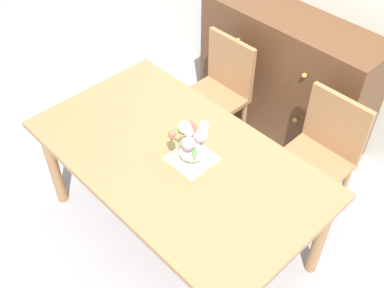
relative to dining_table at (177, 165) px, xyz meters
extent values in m
plane|color=#939399|center=(0.00, 0.00, -0.66)|extent=(12.00, 12.00, 0.00)
cube|color=#9E7047|center=(0.00, 0.00, 0.06)|extent=(1.72, 0.98, 0.04)
cylinder|color=#9E7047|center=(-0.78, -0.41, -0.31)|extent=(0.07, 0.07, 0.70)
cylinder|color=#9E7047|center=(-0.78, 0.41, -0.31)|extent=(0.07, 0.07, 0.70)
cylinder|color=#9E7047|center=(0.78, 0.41, -0.31)|extent=(0.07, 0.07, 0.70)
cube|color=#9E7047|center=(-0.45, 0.75, -0.20)|extent=(0.42, 0.42, 0.04)
cylinder|color=#9E7047|center=(-0.27, 0.57, -0.44)|extent=(0.04, 0.04, 0.44)
cylinder|color=#9E7047|center=(-0.63, 0.57, -0.44)|extent=(0.04, 0.04, 0.44)
cylinder|color=#9E7047|center=(-0.27, 0.93, -0.44)|extent=(0.04, 0.04, 0.44)
cylinder|color=#9E7047|center=(-0.63, 0.93, -0.44)|extent=(0.04, 0.04, 0.44)
cube|color=#9E7047|center=(-0.45, 0.94, 0.03)|extent=(0.42, 0.04, 0.42)
cube|color=#9E7047|center=(0.45, 0.75, -0.20)|extent=(0.42, 0.42, 0.04)
cylinder|color=#9E7047|center=(0.63, 0.57, -0.44)|extent=(0.04, 0.04, 0.44)
cylinder|color=#9E7047|center=(0.27, 0.57, -0.44)|extent=(0.04, 0.04, 0.44)
cylinder|color=#9E7047|center=(0.63, 0.93, -0.44)|extent=(0.04, 0.04, 0.44)
cylinder|color=#9E7047|center=(0.27, 0.93, -0.44)|extent=(0.04, 0.04, 0.44)
cube|color=#9E7047|center=(0.45, 0.94, 0.03)|extent=(0.42, 0.04, 0.42)
cube|color=brown|center=(-0.23, 1.33, -0.16)|extent=(1.40, 0.44, 1.00)
sphere|color=#B7933D|center=(-0.53, 1.10, 0.12)|extent=(0.04, 0.04, 0.04)
sphere|color=#B7933D|center=(0.07, 1.10, 0.12)|extent=(0.04, 0.04, 0.04)
sphere|color=#B7933D|center=(-0.53, 1.10, -0.28)|extent=(0.04, 0.04, 0.04)
sphere|color=#B7933D|center=(0.07, 1.10, -0.28)|extent=(0.04, 0.04, 0.04)
cube|color=beige|center=(0.08, 0.04, 0.09)|extent=(0.24, 0.24, 0.01)
sphere|color=silver|center=(0.08, 0.04, 0.17)|extent=(0.16, 0.16, 0.16)
sphere|color=#EA9EBC|center=(0.12, -0.02, 0.27)|extent=(0.07, 0.07, 0.07)
cylinder|color=#478438|center=(0.12, -0.02, 0.25)|extent=(0.01, 0.01, 0.05)
sphere|color=#E55B4C|center=(0.05, -0.07, 0.33)|extent=(0.05, 0.05, 0.05)
cylinder|color=#478438|center=(0.05, -0.07, 0.28)|extent=(0.01, 0.01, 0.11)
sphere|color=#E55B4C|center=(0.05, 0.06, 0.29)|extent=(0.08, 0.08, 0.08)
cylinder|color=#478438|center=(0.05, 0.06, 0.26)|extent=(0.01, 0.01, 0.07)
sphere|color=white|center=(0.10, 0.12, 0.30)|extent=(0.06, 0.06, 0.06)
cylinder|color=#478438|center=(0.10, 0.12, 0.26)|extent=(0.01, 0.01, 0.08)
sphere|color=white|center=(0.06, 0.02, 0.32)|extent=(0.07, 0.07, 0.07)
cylinder|color=#478438|center=(0.06, 0.02, 0.27)|extent=(0.01, 0.01, 0.10)
sphere|color=white|center=(0.14, 0.05, 0.31)|extent=(0.07, 0.07, 0.07)
cylinder|color=#478438|center=(0.14, 0.05, 0.26)|extent=(0.01, 0.01, 0.08)
sphere|color=#E55B4C|center=(0.06, 0.04, 0.33)|extent=(0.05, 0.05, 0.05)
cylinder|color=#478438|center=(0.06, 0.04, 0.27)|extent=(0.01, 0.01, 0.10)
sphere|color=#EFD14C|center=(0.00, -0.03, 0.27)|extent=(0.05, 0.05, 0.05)
cylinder|color=#478438|center=(0.00, -0.03, 0.25)|extent=(0.01, 0.01, 0.05)
sphere|color=#EA9EBC|center=(0.09, 0.02, 0.31)|extent=(0.05, 0.05, 0.05)
cylinder|color=#478438|center=(0.09, 0.02, 0.26)|extent=(0.01, 0.01, 0.08)
ellipsoid|color=#478438|center=(0.04, 0.07, 0.26)|extent=(0.07, 0.06, 0.02)
ellipsoid|color=#478438|center=(0.08, -0.03, 0.27)|extent=(0.03, 0.07, 0.02)
ellipsoid|color=#478438|center=(0.00, 0.02, 0.25)|extent=(0.07, 0.04, 0.03)
ellipsoid|color=#478438|center=(0.16, -0.01, 0.23)|extent=(0.07, 0.06, 0.03)
camera|label=1|loc=(1.38, -1.20, 1.97)|focal=43.50mm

